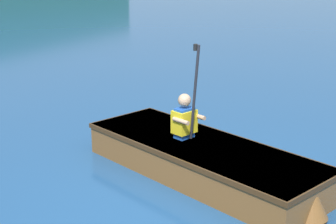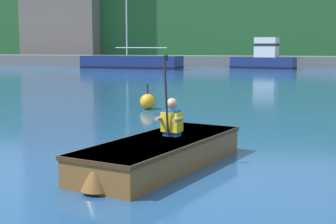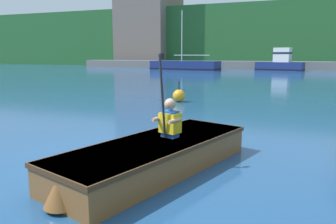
# 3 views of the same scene
# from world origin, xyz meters

# --- Properties ---
(ground_plane) EXTENTS (300.00, 300.00, 0.00)m
(ground_plane) POSITION_xyz_m (0.00, 0.00, 0.00)
(ground_plane) COLOR navy
(shoreline_ridge) EXTENTS (120.00, 20.00, 8.30)m
(shoreline_ridge) POSITION_xyz_m (0.00, 50.28, 4.15)
(shoreline_ridge) COLOR #28602D
(shoreline_ridge) RESTS_ON ground
(waterfront_warehouse_left) EXTENTS (7.64, 10.28, 17.78)m
(waterfront_warehouse_left) POSITION_xyz_m (-17.81, 43.09, 8.90)
(waterfront_warehouse_left) COLOR #75665B
(waterfront_warehouse_left) RESTS_ON ground
(marina_dock) EXTENTS (46.53, 2.40, 0.90)m
(marina_dock) POSITION_xyz_m (0.00, 35.07, 0.45)
(marina_dock) COLOR slate
(marina_dock) RESTS_ON ground
(moored_boat_dock_west_inner) EXTENTS (4.97, 2.64, 2.35)m
(moored_boat_dock_west_inner) POSITION_xyz_m (1.61, 31.89, 0.80)
(moored_boat_dock_west_inner) COLOR navy
(moored_boat_dock_west_inner) RESTS_ON ground
(moored_boat_dock_center_far) EXTENTS (7.67, 3.17, 6.24)m
(moored_boat_dock_center_far) POSITION_xyz_m (-8.08, 29.93, 0.47)
(moored_boat_dock_center_far) COLOR navy
(moored_boat_dock_center_far) RESTS_ON ground
(rowboat_foreground) EXTENTS (2.13, 3.54, 0.43)m
(rowboat_foreground) POSITION_xyz_m (0.88, 0.19, 0.24)
(rowboat_foreground) COLOR brown
(rowboat_foreground) RESTS_ON ground
(person_paddler) EXTENTS (0.42, 0.41, 1.26)m
(person_paddler) POSITION_xyz_m (0.99, 0.54, 0.70)
(person_paddler) COLOR #1E4CA5
(person_paddler) RESTS_ON rowboat_foreground
(channel_buoy) EXTENTS (0.44, 0.44, 0.72)m
(channel_buoy) POSITION_xyz_m (-1.03, 7.01, 0.22)
(channel_buoy) COLOR orange
(channel_buoy) RESTS_ON ground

